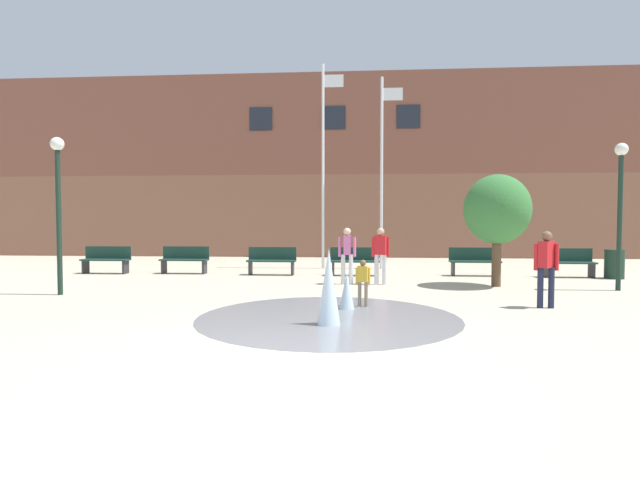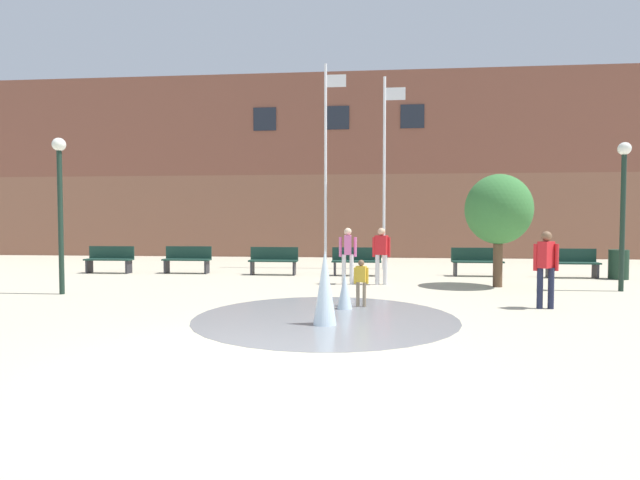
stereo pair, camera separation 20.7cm
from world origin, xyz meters
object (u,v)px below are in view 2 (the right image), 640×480
at_px(adult_watching, 381,251).
at_px(teen_by_trashcan, 348,251).
at_px(park_bench_far_right, 571,262).
at_px(flagpole_right, 385,167).
at_px(park_bench_under_left_flagpole, 274,260).
at_px(lamp_post_right_lane, 623,194).
at_px(lamp_post_left_lane, 60,192).
at_px(park_bench_near_trashcan, 477,261).
at_px(child_running, 361,279).
at_px(park_bench_left_of_flagpoles, 187,259).
at_px(flagpole_left, 326,160).
at_px(street_tree_near_building, 499,210).
at_px(park_bench_under_right_flagpole, 356,261).
at_px(adult_near_bench, 546,263).
at_px(trash_can, 619,264).
at_px(park_bench_far_left, 110,259).

height_order(adult_watching, teen_by_trashcan, same).
distance_m(park_bench_far_right, flagpole_right, 6.96).
distance_m(park_bench_under_left_flagpole, lamp_post_right_lane, 10.14).
bearing_deg(adult_watching, lamp_post_left_lane, 40.51).
bearing_deg(park_bench_near_trashcan, park_bench_under_left_flagpole, -178.05).
bearing_deg(lamp_post_left_lane, child_running, -8.53).
bearing_deg(park_bench_under_left_flagpole, flagpole_right, 31.54).
height_order(park_bench_left_of_flagpoles, teen_by_trashcan, teen_by_trashcan).
bearing_deg(flagpole_left, park_bench_far_right, -16.11).
height_order(teen_by_trashcan, street_tree_near_building, street_tree_near_building).
relative_size(teen_by_trashcan, lamp_post_right_lane, 0.42).
distance_m(park_bench_under_right_flagpole, lamp_post_right_lane, 7.65).
bearing_deg(flagpole_right, child_running, -95.60).
bearing_deg(park_bench_near_trashcan, park_bench_left_of_flagpoles, -179.77).
xyz_separation_m(park_bench_left_of_flagpoles, flagpole_left, (4.57, 2.10, 3.53)).
xyz_separation_m(adult_watching, adult_near_bench, (3.23, -3.47, 0.00)).
relative_size(teen_by_trashcan, street_tree_near_building, 0.52).
bearing_deg(flagpole_right, flagpole_left, 180.00).
bearing_deg(park_bench_left_of_flagpoles, park_bench_under_left_flagpole, -3.54).
height_order(park_bench_under_right_flagpole, child_running, child_running).
height_order(child_running, lamp_post_right_lane, lamp_post_right_lane).
distance_m(adult_watching, trash_can, 7.55).
xyz_separation_m(park_bench_far_right, street_tree_near_building, (-2.85, -2.37, 1.61)).
relative_size(adult_watching, teen_by_trashcan, 1.00).
xyz_separation_m(park_bench_under_right_flagpole, adult_watching, (0.73, -2.22, 0.45)).
height_order(park_bench_near_trashcan, teen_by_trashcan, teen_by_trashcan).
height_order(park_bench_far_right, trash_can, park_bench_far_right).
bearing_deg(street_tree_near_building, lamp_post_left_lane, -168.04).
distance_m(park_bench_under_right_flagpole, park_bench_near_trashcan, 3.88).
xyz_separation_m(park_bench_far_left, park_bench_left_of_flagpoles, (2.65, 0.18, 0.00)).
bearing_deg(flagpole_left, lamp_post_left_lane, -130.46).
relative_size(park_bench_under_right_flagpole, adult_near_bench, 1.01).
relative_size(park_bench_under_left_flagpole, flagpole_left, 0.21).
xyz_separation_m(park_bench_under_left_flagpole, teen_by_trashcan, (2.53, -2.20, 0.45)).
bearing_deg(park_bench_far_right, lamp_post_right_lane, -88.68).
height_order(park_bench_left_of_flagpoles, street_tree_near_building, street_tree_near_building).
height_order(child_running, adult_near_bench, adult_near_bench).
relative_size(park_bench_far_right, adult_watching, 1.01).
height_order(child_running, lamp_post_left_lane, lamp_post_left_lane).
xyz_separation_m(park_bench_far_left, street_tree_near_building, (12.25, -2.37, 1.61)).
height_order(flagpole_left, trash_can, flagpole_left).
xyz_separation_m(teen_by_trashcan, flagpole_left, (-0.96, 4.49, 3.07)).
bearing_deg(park_bench_under_right_flagpole, street_tree_near_building, -31.69).
distance_m(park_bench_under_right_flagpole, trash_can, 8.01).
xyz_separation_m(park_bench_under_right_flagpole, child_running, (0.20, -5.80, 0.10)).
relative_size(lamp_post_left_lane, trash_can, 4.22).
height_order(adult_watching, street_tree_near_building, street_tree_near_building).
bearing_deg(flagpole_left, adult_watching, -67.05).
distance_m(park_bench_far_right, adult_watching, 6.39).
bearing_deg(adult_watching, trash_can, -141.98).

